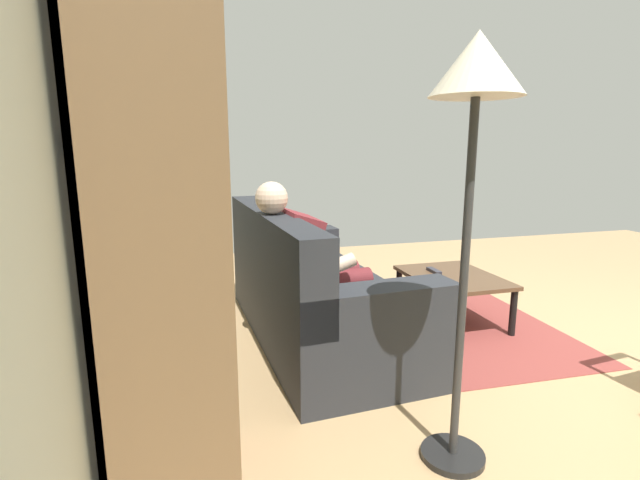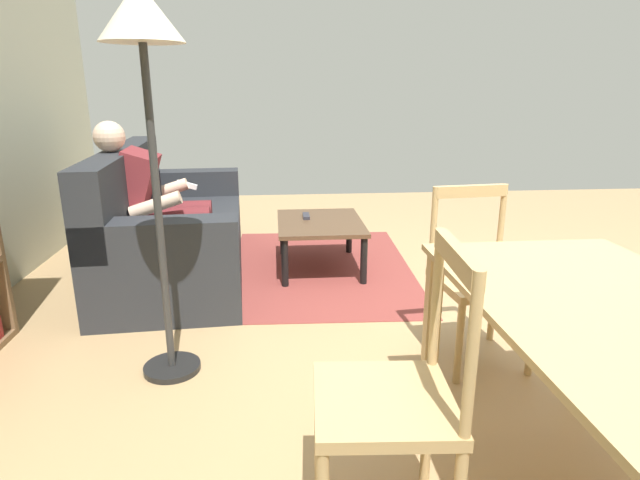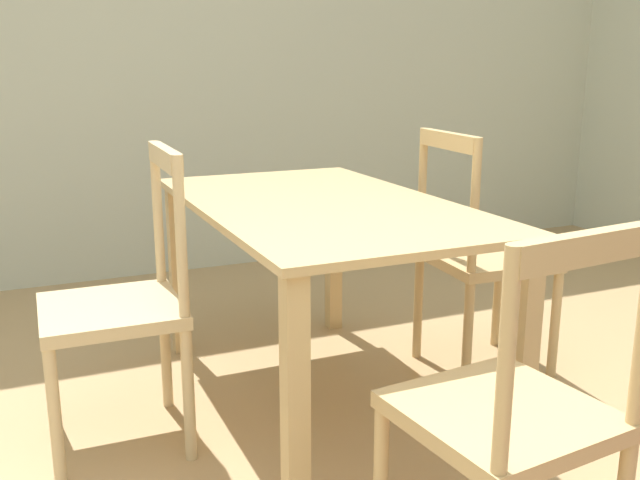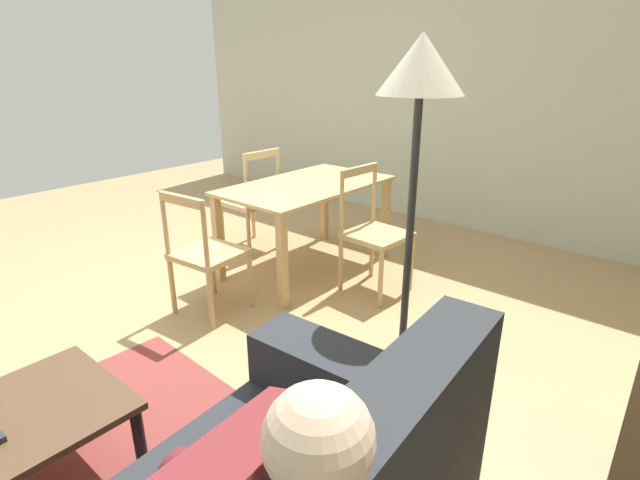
{
  "view_description": "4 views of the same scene",
  "coord_description": "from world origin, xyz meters",
  "views": [
    {
      "loc": [
        -1.76,
        2.84,
        1.36
      ],
      "look_at": [
        1.31,
        1.98,
        0.72
      ],
      "focal_mm": 25.73,
      "sensor_mm": 36.0,
      "label": 1
    },
    {
      "loc": [
        -2.55,
        1.24,
        1.37
      ],
      "look_at": [
        1.29,
        0.91,
        0.23
      ],
      "focal_mm": 29.2,
      "sensor_mm": 36.0,
      "label": 2
    },
    {
      "loc": [
        0.95,
        -0.72,
        1.19
      ],
      "look_at": [
        -1.2,
        0.23,
        0.6
      ],
      "focal_mm": 39.87,
      "sensor_mm": 36.0,
      "label": 3
    },
    {
      "loc": [
        1.65,
        2.8,
        1.69
      ],
      "look_at": [
        0.06,
        1.44,
        0.9
      ],
      "focal_mm": 27.19,
      "sensor_mm": 36.0,
      "label": 4
    }
  ],
  "objects": [
    {
      "name": "dining_chair_by_doorway",
      "position": [
        -1.2,
        -0.45,
        0.46
      ],
      "size": [
        0.43,
        0.43,
        0.94
      ],
      "color": "#D1B27F",
      "rests_on": "ground_plane"
    },
    {
      "name": "dining_chair_near_wall",
      "position": [
        -1.21,
        0.9,
        0.46
      ],
      "size": [
        0.45,
        0.45,
        0.95
      ],
      "color": "tan",
      "rests_on": "ground_plane"
    },
    {
      "name": "dining_chair_facing_couch",
      "position": [
        -0.17,
        0.23,
        0.44
      ],
      "size": [
        0.46,
        0.46,
        0.89
      ],
      "color": "tan",
      "rests_on": "ground_plane"
    },
    {
      "name": "coffee_table",
      "position": [
        1.29,
        0.91,
        0.33
      ],
      "size": [
        0.82,
        0.64,
        0.38
      ],
      "color": "brown",
      "rests_on": "ground_plane"
    },
    {
      "name": "floor_lamp",
      "position": [
        -0.17,
        1.78,
        1.51
      ],
      "size": [
        0.36,
        0.36,
        1.79
      ],
      "color": "black",
      "rests_on": "ground_plane"
    },
    {
      "name": "wall_side",
      "position": [
        -3.11,
        0.0,
        1.28
      ],
      "size": [
        0.12,
        6.37,
        2.56
      ],
      "primitive_type": "cube",
      "color": "beige",
      "rests_on": "ground_plane"
    },
    {
      "name": "ground_plane",
      "position": [
        0.0,
        0.0,
        0.0
      ],
      "size": [
        8.37,
        8.37,
        0.0
      ],
      "primitive_type": "plane",
      "color": "tan"
    },
    {
      "name": "dining_table",
      "position": [
        -1.2,
        0.23,
        0.62
      ],
      "size": [
        1.41,
        0.81,
        0.73
      ],
      "color": "tan",
      "rests_on": "ground_plane"
    }
  ]
}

